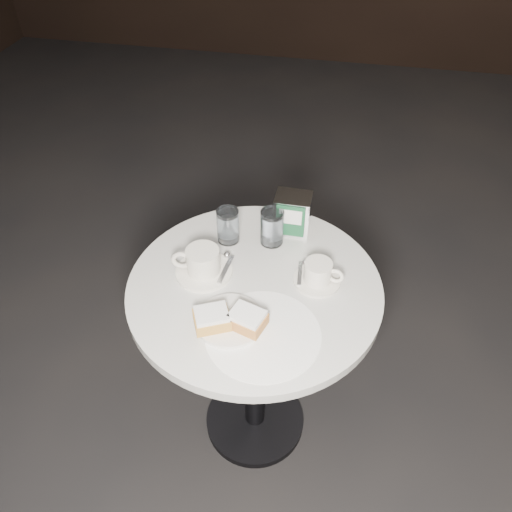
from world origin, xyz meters
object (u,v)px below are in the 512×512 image
Objects in this scene: cafe_table at (255,329)px; napkin_dispenser at (293,213)px; coffee_cup_left at (203,263)px; water_glass_right at (272,228)px; beignet_plate at (230,320)px; coffee_cup_right at (318,274)px; water_glass_left at (228,226)px.

napkin_dispenser is (0.07, 0.25, 0.26)m from cafe_table.
water_glass_right is at bearing 36.07° from coffee_cup_left.
napkin_dispenser is at bearing 53.10° from water_glass_right.
napkin_dispenser is at bearing 76.51° from beignet_plate.
coffee_cup_right reaches higher than cafe_table.
water_glass_right is at bearing 7.24° from water_glass_left.
cafe_table is 0.37m from napkin_dispenser.
napkin_dispenser is (-0.10, 0.21, 0.03)m from coffee_cup_right.
coffee_cup_left is 1.72× the size of water_glass_left.
coffee_cup_right reaches higher than beignet_plate.
napkin_dispenser reaches higher than coffee_cup_right.
water_glass_left is 0.13m from water_glass_right.
coffee_cup_right is 1.22× the size of napkin_dispenser.
napkin_dispenser is at bearing 126.45° from coffee_cup_right.
beignet_plate is at bearing -75.73° from water_glass_left.
water_glass_right is 0.90× the size of napkin_dispenser.
water_glass_left is (-0.08, 0.32, 0.03)m from beignet_plate.
water_glass_left is at bearing -154.30° from napkin_dispenser.
coffee_cup_left is 1.22× the size of coffee_cup_right.
coffee_cup_right is (0.17, 0.04, 0.23)m from cafe_table.
napkin_dispenser reaches higher than beignet_plate.
water_glass_right reaches higher than cafe_table.
coffee_cup_left is 1.65× the size of water_glass_right.
coffee_cup_left is 0.32m from coffee_cup_right.
coffee_cup_left is 1.48× the size of napkin_dispenser.
coffee_cup_left reaches higher than cafe_table.
coffee_cup_right is at bearing -42.32° from water_glass_right.
cafe_table is 0.27m from beignet_plate.
cafe_table is 0.31m from water_glass_right.
beignet_plate is 1.08× the size of coffee_cup_left.
water_glass_left is 0.20m from napkin_dispenser.
coffee_cup_left is at bearing -134.15° from water_glass_right.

